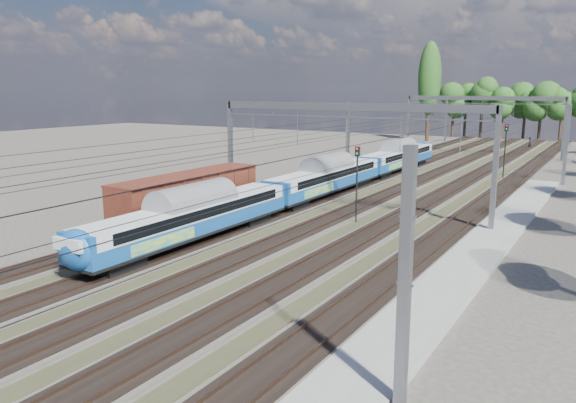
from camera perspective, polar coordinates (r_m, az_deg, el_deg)
The scene contains 10 objects.
track_bed at distance 59.78m, azimuth 11.95°, elevation 1.52°, with size 21.00×130.00×0.34m.
platform at distance 33.10m, azimuth 17.26°, elevation -6.64°, with size 3.00×70.00×0.30m, color gray.
catenary at distance 66.26m, azimuth 14.67°, elevation 7.83°, with size 25.65×130.00×9.00m.
tree_belt at distance 104.75m, azimuth 24.77°, elevation 9.20°, with size 39.68×99.72×12.00m.
poplar at distance 113.84m, azimuth 14.19°, elevation 11.96°, with size 4.40×4.40×19.04m.
emu_train at distance 52.28m, azimuth 3.83°, elevation 2.82°, with size 2.71×57.35×3.96m.
freight_boxcar at distance 43.37m, azimuth -10.04°, elevation 0.74°, with size 2.92×14.09×3.63m.
worker at distance 104.68m, azimuth 23.37°, elevation 5.48°, with size 0.73×0.48×2.00m, color black.
signal_near at distance 42.73m, azimuth 7.02°, elevation 2.70°, with size 0.40×0.36×5.85m.
signal_far at distance 67.79m, azimuth 21.21°, elevation 5.41°, with size 0.38×0.35×6.21m.
Camera 1 is at (19.13, -10.75, 10.10)m, focal length 35.00 mm.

